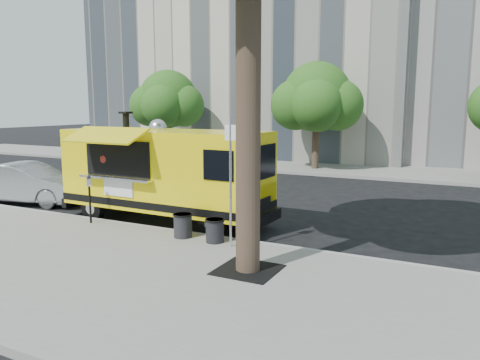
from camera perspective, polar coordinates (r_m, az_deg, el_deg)
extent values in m
plane|color=black|center=(13.09, -3.96, -6.03)|extent=(120.00, 120.00, 0.00)
cube|color=gray|center=(10.00, -15.98, -10.71)|extent=(60.00, 6.00, 0.15)
cube|color=#999993|center=(12.31, -6.19, -6.67)|extent=(60.00, 0.14, 0.16)
cube|color=gray|center=(25.41, 11.81, 1.32)|extent=(60.00, 5.00, 0.15)
cylinder|color=#33261C|center=(8.94, 1.01, 9.07)|extent=(0.48, 0.48, 6.50)
cube|color=black|center=(9.51, 0.96, -10.89)|extent=(1.20, 1.20, 0.02)
cylinder|color=#33261C|center=(28.49, -8.64, 5.01)|extent=(0.36, 0.36, 2.60)
sphere|color=#215015|center=(28.42, -8.75, 9.72)|extent=(3.42, 3.42, 3.42)
cylinder|color=#33261C|center=(24.78, 9.19, 4.41)|extent=(0.36, 0.36, 2.60)
sphere|color=#215015|center=(24.71, 9.33, 9.96)|extent=(3.60, 3.60, 3.60)
cylinder|color=silver|center=(10.67, -1.16, -0.38)|extent=(0.06, 0.06, 3.00)
cube|color=white|center=(10.55, -1.18, 5.80)|extent=(0.28, 0.02, 0.35)
cylinder|color=black|center=(13.70, -17.81, -2.86)|extent=(0.06, 0.06, 1.05)
cube|color=silver|center=(13.59, -17.94, -0.28)|extent=(0.10, 0.08, 0.22)
sphere|color=black|center=(13.57, -17.96, 0.26)|extent=(0.11, 0.11, 0.11)
cube|color=yellow|center=(13.77, -9.09, 1.38)|extent=(6.20, 2.21, 2.23)
cube|color=black|center=(13.92, -9.00, -2.32)|extent=(6.22, 2.23, 0.21)
cube|color=black|center=(12.37, 2.86, -4.86)|extent=(0.22, 1.98, 0.28)
cube|color=black|center=(16.04, -18.05, -2.08)|extent=(0.22, 1.98, 0.28)
cube|color=black|center=(12.12, 2.66, 2.15)|extent=(0.08, 1.67, 0.90)
cylinder|color=black|center=(12.11, -3.34, -5.40)|extent=(0.76, 0.28, 0.76)
cylinder|color=black|center=(13.59, 0.50, -3.79)|extent=(0.76, 0.28, 0.76)
cylinder|color=black|center=(14.67, -17.43, -3.26)|extent=(0.76, 0.28, 0.76)
cylinder|color=black|center=(15.91, -12.96, -2.13)|extent=(0.76, 0.28, 0.76)
cube|color=black|center=(13.52, -14.53, 2.58)|extent=(2.28, 0.23, 1.00)
cube|color=silver|center=(13.48, -14.90, 0.24)|extent=(2.48, 0.40, 0.06)
cube|color=yellow|center=(13.11, -16.13, 5.28)|extent=(2.39, 0.95, 0.40)
cube|color=white|center=(13.58, -14.62, -0.93)|extent=(1.04, 0.06, 0.47)
cylinder|color=black|center=(14.56, -13.73, 6.98)|extent=(0.19, 0.19, 0.52)
sphere|color=silver|center=(14.05, -9.98, 6.26)|extent=(0.53, 0.53, 0.53)
sphere|color=maroon|center=(14.09, -15.30, 2.59)|extent=(0.80, 0.80, 0.80)
cylinder|color=#FF590C|center=(13.94, -15.92, 1.96)|extent=(0.32, 0.12, 0.32)
imported|color=#A3A5AA|center=(17.96, -24.43, -0.37)|extent=(4.55, 2.43, 1.43)
cylinder|color=black|center=(11.30, -3.08, -6.18)|extent=(0.44, 0.44, 0.57)
cylinder|color=black|center=(11.23, -3.09, -4.88)|extent=(0.47, 0.47, 0.04)
cylinder|color=black|center=(11.78, -6.98, -5.53)|extent=(0.45, 0.45, 0.59)
cylinder|color=black|center=(11.72, -7.01, -4.22)|extent=(0.49, 0.49, 0.04)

